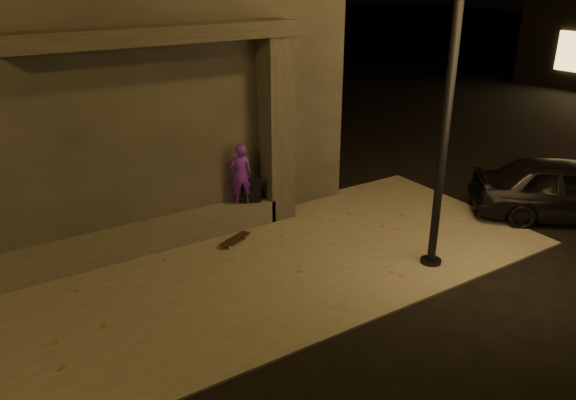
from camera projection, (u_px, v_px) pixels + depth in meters
ground at (314, 335)px, 7.89m from camera, size 120.00×120.00×0.00m
sidewalk at (246, 274)px, 9.43m from camera, size 11.00×4.40×0.04m
building at (93, 83)px, 11.44m from camera, size 9.00×5.10×5.22m
ledge at (124, 243)px, 9.95m from camera, size 6.00×0.55×0.45m
column at (276, 131)px, 10.95m from camera, size 0.55×0.55×3.60m
canopy at (159, 34)px, 9.15m from camera, size 5.00×0.70×0.28m
skateboarder at (241, 174)px, 10.83m from camera, size 0.50×0.40×1.21m
backpack at (251, 193)px, 11.10m from camera, size 0.43×0.35×0.51m
skateboard at (235, 239)px, 10.44m from camera, size 0.74×0.46×0.08m
street_lamp_0 at (459, 5)px, 8.14m from camera, size 0.36×0.36×7.59m
car_a at (568, 189)px, 11.35m from camera, size 3.84×3.55×1.28m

